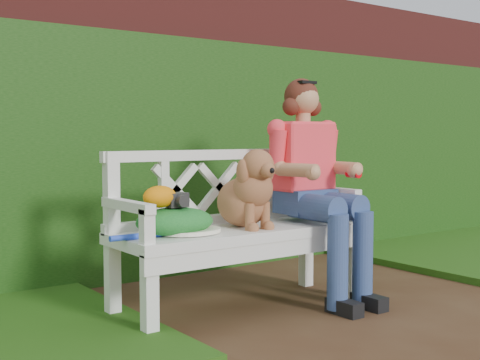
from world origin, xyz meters
TOP-DOWN VIEW (x-y plane):
  - ground at (0.00, 0.00)m, footprint 60.00×60.00m
  - brick_wall at (0.00, 1.90)m, footprint 10.00×0.30m
  - ivy_hedge at (0.00, 1.68)m, footprint 10.00×0.18m
  - garden_bench at (-0.51, 0.61)m, footprint 1.61×0.68m
  - seated_woman at (-0.01, 0.59)m, footprint 0.64×0.80m
  - dog at (-0.50, 0.58)m, footprint 0.39×0.47m
  - tennis_racket at (-0.91, 0.56)m, footprint 0.72×0.48m
  - green_bag at (-0.96, 0.59)m, footprint 0.44×0.35m
  - camera_item at (-0.95, 0.58)m, footprint 0.12×0.09m
  - baseball_glove at (-1.04, 0.59)m, footprint 0.21×0.17m

SIDE VIEW (x-z plane):
  - ground at x=0.00m, z-range 0.00..0.00m
  - garden_bench at x=-0.51m, z-range 0.00..0.48m
  - tennis_racket at x=-0.91m, z-range 0.48..0.51m
  - green_bag at x=-0.96m, z-range 0.48..0.63m
  - seated_woman at x=-0.01m, z-range 0.00..1.31m
  - camera_item at x=-0.95m, z-range 0.63..0.70m
  - baseball_glove at x=-1.04m, z-range 0.63..0.74m
  - dog at x=-0.50m, z-range 0.48..0.94m
  - ivy_hedge at x=0.00m, z-range 0.00..1.70m
  - brick_wall at x=0.00m, z-range 0.00..2.20m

